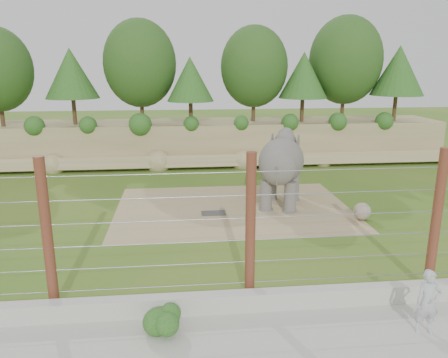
{
  "coord_description": "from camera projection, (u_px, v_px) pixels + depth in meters",
  "views": [
    {
      "loc": [
        -1.74,
        -14.78,
        6.08
      ],
      "look_at": [
        0.0,
        2.0,
        1.6
      ],
      "focal_mm": 35.0,
      "sensor_mm": 36.0,
      "label": 1
    }
  ],
  "objects": [
    {
      "name": "walkway_shrub",
      "position": [
        164.0,
        320.0,
        10.06
      ],
      "size": [
        0.66,
        0.66,
        0.66
      ],
      "primitive_type": "sphere",
      "color": "#214E1C",
      "rests_on": "walkway"
    },
    {
      "name": "elephant",
      "position": [
        281.0,
        171.0,
        18.89
      ],
      "size": [
        2.84,
        4.19,
        3.13
      ],
      "primitive_type": null,
      "rotation": [
        0.0,
        0.0,
        -0.34
      ],
      "color": "#56524D",
      "rests_on": "ground"
    },
    {
      "name": "ground",
      "position": [
        230.0,
        235.0,
        15.94
      ],
      "size": [
        90.0,
        90.0,
        0.0
      ],
      "primitive_type": "plane",
      "color": "#376B1B",
      "rests_on": "ground"
    },
    {
      "name": "retaining_wall",
      "position": [
        252.0,
        301.0,
        11.07
      ],
      "size": [
        26.0,
        0.35,
        0.5
      ],
      "primitive_type": "cube",
      "color": "#BAB8AD",
      "rests_on": "ground"
    },
    {
      "name": "back_embankment",
      "position": [
        216.0,
        98.0,
        27.17
      ],
      "size": [
        30.0,
        5.52,
        8.77
      ],
      "color": "#8C7E54",
      "rests_on": "ground"
    },
    {
      "name": "zookeeper",
      "position": [
        428.0,
        302.0,
        9.98
      ],
      "size": [
        0.6,
        0.42,
        1.56
      ],
      "primitive_type": "imported",
      "rotation": [
        0.0,
        0.0,
        -0.08
      ],
      "color": "silver",
      "rests_on": "walkway"
    },
    {
      "name": "barrier_fence",
      "position": [
        250.0,
        229.0,
        11.1
      ],
      "size": [
        20.26,
        0.26,
        4.0
      ],
      "color": "#572E1E",
      "rests_on": "ground"
    },
    {
      "name": "stone_ball",
      "position": [
        362.0,
        211.0,
        17.4
      ],
      "size": [
        0.69,
        0.69,
        0.69
      ],
      "primitive_type": "sphere",
      "color": "gray",
      "rests_on": "dirt_patch"
    },
    {
      "name": "drain_grate",
      "position": [
        214.0,
        213.0,
        18.2
      ],
      "size": [
        1.0,
        0.6,
        0.03
      ],
      "primitive_type": "cube",
      "color": "#262628",
      "rests_on": "dirt_patch"
    },
    {
      "name": "dirt_patch",
      "position": [
        233.0,
        208.0,
        18.87
      ],
      "size": [
        10.0,
        7.0,
        0.02
      ],
      "primitive_type": "cube",
      "color": "tan",
      "rests_on": "ground"
    }
  ]
}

